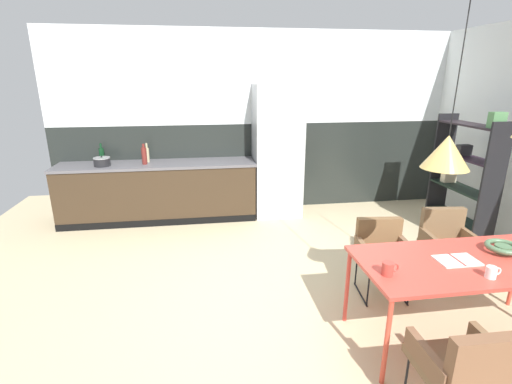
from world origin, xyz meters
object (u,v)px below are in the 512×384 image
object	(u,v)px
fruit_bowl	(503,247)
bottle_spice_small	(147,154)
armchair_facing_counter	(469,366)
bottle_wine_green	(144,155)
mug_glass_clear	(388,269)
bottle_oil_tall	(102,155)
refrigerator_column	(277,152)
pendant_lamp_over_table_near	(447,152)
dining_table	(468,265)
armchair_near_window	(382,248)
mug_white_ceramic	(492,272)
open_shelf_unit	(465,173)
cooking_pot	(102,162)
open_book	(457,260)
armchair_head_of_table	(446,238)

from	to	relation	value
fruit_bowl	bottle_spice_small	world-z (taller)	bottle_spice_small
armchair_facing_counter	bottle_wine_green	bearing A→B (deg)	122.02
mug_glass_clear	bottle_oil_tall	distance (m)	4.47
refrigerator_column	pendant_lamp_over_table_near	distance (m)	3.29
dining_table	bottle_spice_small	bearing A→B (deg)	131.20
dining_table	pendant_lamp_over_table_near	size ratio (longest dim) A/B	1.38
armchair_facing_counter	bottle_oil_tall	world-z (taller)	bottle_oil_tall
armchair_near_window	bottle_wine_green	size ratio (longest dim) A/B	2.50
refrigerator_column	bottle_wine_green	xyz separation A→B (m)	(-1.99, -0.05, 0.01)
armchair_facing_counter	mug_white_ceramic	world-z (taller)	mug_white_ceramic
armchair_facing_counter	open_shelf_unit	bearing A→B (deg)	55.77
fruit_bowl	cooking_pot	world-z (taller)	cooking_pot
open_book	mug_glass_clear	xyz separation A→B (m)	(-0.64, -0.12, 0.04)
open_shelf_unit	dining_table	bearing A→B (deg)	-35.54
mug_glass_clear	bottle_oil_tall	bearing A→B (deg)	128.79
dining_table	refrigerator_column	bearing A→B (deg)	105.82
fruit_bowl	open_shelf_unit	distance (m)	2.14
cooking_pot	refrigerator_column	bearing A→B (deg)	1.67
dining_table	pendant_lamp_over_table_near	xyz separation A→B (m)	(-0.35, -0.01, 0.92)
bottle_spice_small	bottle_oil_tall	xyz separation A→B (m)	(-0.67, 0.09, -0.00)
open_book	armchair_near_window	bearing A→B (deg)	105.06
bottle_wine_green	open_shelf_unit	xyz separation A→B (m)	(4.29, -1.17, -0.12)
armchair_near_window	refrigerator_column	bearing A→B (deg)	-70.12
fruit_bowl	bottle_spice_small	distance (m)	4.55
bottle_wine_green	bottle_oil_tall	bearing A→B (deg)	160.05
armchair_facing_counter	open_shelf_unit	world-z (taller)	open_shelf_unit
armchair_near_window	bottle_oil_tall	world-z (taller)	bottle_oil_tall
cooking_pot	bottle_spice_small	size ratio (longest dim) A/B	0.81
armchair_near_window	bottle_oil_tall	size ratio (longest dim) A/B	2.65
armchair_near_window	bottle_spice_small	bearing A→B (deg)	-38.21
mug_glass_clear	pendant_lamp_over_table_near	distance (m)	0.92
armchair_near_window	armchair_head_of_table	xyz separation A→B (m)	(0.79, 0.13, 0.00)
refrigerator_column	open_book	bearing A→B (deg)	-75.91
fruit_bowl	bottle_wine_green	distance (m)	4.47
armchair_head_of_table	bottle_oil_tall	distance (m)	4.74
armchair_facing_counter	pendant_lamp_over_table_near	xyz separation A→B (m)	(0.21, 0.77, 1.11)
refrigerator_column	cooking_pot	world-z (taller)	refrigerator_column
armchair_facing_counter	open_book	xyz separation A→B (m)	(0.45, 0.79, 0.24)
bottle_oil_tall	bottle_wine_green	bearing A→B (deg)	-19.95
dining_table	armchair_facing_counter	size ratio (longest dim) A/B	2.19
dining_table	fruit_bowl	world-z (taller)	fruit_bowl
mug_white_ceramic	open_shelf_unit	xyz separation A→B (m)	(1.42, 2.22, 0.12)
bottle_wine_green	mug_glass_clear	bearing A→B (deg)	-56.51
open_shelf_unit	pendant_lamp_over_table_near	xyz separation A→B (m)	(-1.75, -1.97, 0.72)
fruit_bowl	mug_white_ceramic	distance (m)	0.52
armchair_near_window	bottle_wine_green	bearing A→B (deg)	-36.23
refrigerator_column	mug_white_ceramic	bearing A→B (deg)	-75.74
bottle_spice_small	open_shelf_unit	size ratio (longest dim) A/B	0.17
bottle_oil_tall	pendant_lamp_over_table_near	world-z (taller)	pendant_lamp_over_table_near
armchair_head_of_table	bottle_spice_small	distance (m)	4.13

